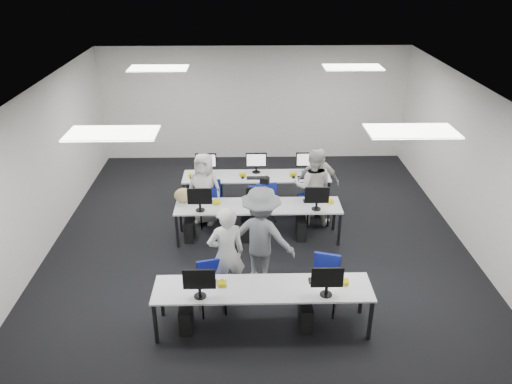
{
  "coord_description": "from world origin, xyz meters",
  "views": [
    {
      "loc": [
        -0.23,
        -8.32,
        5.19
      ],
      "look_at": [
        -0.04,
        0.24,
        1.0
      ],
      "focal_mm": 35.0,
      "sensor_mm": 36.0,
      "label": 1
    }
  ],
  "objects_px": {
    "chair_1": "(323,293)",
    "chair_5": "(213,208)",
    "chair_7": "(309,204)",
    "student_1": "(313,187)",
    "student_2": "(205,189)",
    "chair_3": "(257,214)",
    "chair_6": "(264,206)",
    "chair_2": "(211,211)",
    "desk_front": "(263,291)",
    "desk_mid": "(258,208)",
    "chair_0": "(212,295)",
    "chair_4": "(316,208)",
    "student_3": "(318,183)",
    "photographer": "(261,237)",
    "student_0": "(226,254)"
  },
  "relations": [
    {
      "from": "chair_1",
      "to": "chair_5",
      "type": "bearing_deg",
      "value": 139.99
    },
    {
      "from": "chair_7",
      "to": "student_1",
      "type": "relative_size",
      "value": 0.51
    },
    {
      "from": "chair_7",
      "to": "student_2",
      "type": "height_order",
      "value": "student_2"
    },
    {
      "from": "chair_7",
      "to": "student_1",
      "type": "distance_m",
      "value": 0.61
    },
    {
      "from": "chair_3",
      "to": "chair_6",
      "type": "relative_size",
      "value": 0.9
    },
    {
      "from": "chair_2",
      "to": "chair_7",
      "type": "bearing_deg",
      "value": 5.11
    },
    {
      "from": "chair_6",
      "to": "student_1",
      "type": "relative_size",
      "value": 0.56
    },
    {
      "from": "desk_front",
      "to": "chair_5",
      "type": "xyz_separation_m",
      "value": [
        -0.92,
        3.41,
        -0.42
      ]
    },
    {
      "from": "desk_front",
      "to": "chair_6",
      "type": "bearing_deg",
      "value": 87.36
    },
    {
      "from": "desk_mid",
      "to": "chair_3",
      "type": "bearing_deg",
      "value": 92.12
    },
    {
      "from": "desk_front",
      "to": "student_2",
      "type": "height_order",
      "value": "student_2"
    },
    {
      "from": "desk_front",
      "to": "chair_1",
      "type": "height_order",
      "value": "chair_1"
    },
    {
      "from": "student_2",
      "to": "chair_6",
      "type": "bearing_deg",
      "value": 22.91
    },
    {
      "from": "chair_2",
      "to": "student_2",
      "type": "relative_size",
      "value": 0.6
    },
    {
      "from": "desk_front",
      "to": "chair_0",
      "type": "relative_size",
      "value": 3.95
    },
    {
      "from": "chair_1",
      "to": "chair_4",
      "type": "relative_size",
      "value": 0.93
    },
    {
      "from": "chair_4",
      "to": "student_3",
      "type": "relative_size",
      "value": 0.63
    },
    {
      "from": "chair_6",
      "to": "chair_7",
      "type": "bearing_deg",
      "value": -2.03
    },
    {
      "from": "student_3",
      "to": "photographer",
      "type": "bearing_deg",
      "value": -112.16
    },
    {
      "from": "chair_4",
      "to": "chair_7",
      "type": "bearing_deg",
      "value": 111.55
    },
    {
      "from": "chair_3",
      "to": "chair_7",
      "type": "relative_size",
      "value": 0.98
    },
    {
      "from": "chair_6",
      "to": "student_3",
      "type": "xyz_separation_m",
      "value": [
        1.13,
        0.14,
        0.47
      ]
    },
    {
      "from": "student_1",
      "to": "chair_3",
      "type": "bearing_deg",
      "value": 16.72
    },
    {
      "from": "chair_7",
      "to": "student_1",
      "type": "height_order",
      "value": "student_1"
    },
    {
      "from": "student_0",
      "to": "student_1",
      "type": "relative_size",
      "value": 1.03
    },
    {
      "from": "chair_5",
      "to": "desk_mid",
      "type": "bearing_deg",
      "value": -26.75
    },
    {
      "from": "student_2",
      "to": "chair_2",
      "type": "bearing_deg",
      "value": -21.58
    },
    {
      "from": "chair_6",
      "to": "student_1",
      "type": "height_order",
      "value": "student_1"
    },
    {
      "from": "chair_3",
      "to": "student_2",
      "type": "height_order",
      "value": "student_2"
    },
    {
      "from": "desk_mid",
      "to": "student_2",
      "type": "distance_m",
      "value": 1.29
    },
    {
      "from": "chair_2",
      "to": "photographer",
      "type": "distance_m",
      "value": 2.34
    },
    {
      "from": "chair_0",
      "to": "student_1",
      "type": "xyz_separation_m",
      "value": [
        1.93,
        2.79,
        0.56
      ]
    },
    {
      "from": "chair_0",
      "to": "student_0",
      "type": "bearing_deg",
      "value": 36.53
    },
    {
      "from": "desk_mid",
      "to": "chair_1",
      "type": "distance_m",
      "value": 2.4
    },
    {
      "from": "chair_1",
      "to": "chair_7",
      "type": "xyz_separation_m",
      "value": [
        0.14,
        3.07,
        -0.02
      ]
    },
    {
      "from": "chair_5",
      "to": "photographer",
      "type": "xyz_separation_m",
      "value": [
        0.94,
        -2.24,
        0.63
      ]
    },
    {
      "from": "chair_7",
      "to": "desk_mid",
      "type": "bearing_deg",
      "value": -156.67
    },
    {
      "from": "chair_0",
      "to": "student_2",
      "type": "distance_m",
      "value": 2.91
    },
    {
      "from": "chair_5",
      "to": "chair_7",
      "type": "bearing_deg",
      "value": 17.54
    },
    {
      "from": "desk_mid",
      "to": "student_0",
      "type": "xyz_separation_m",
      "value": [
        -0.55,
        -1.86,
        0.15
      ]
    },
    {
      "from": "student_3",
      "to": "chair_4",
      "type": "bearing_deg",
      "value": -94.92
    },
    {
      "from": "desk_mid",
      "to": "chair_7",
      "type": "relative_size",
      "value": 3.84
    },
    {
      "from": "chair_4",
      "to": "student_2",
      "type": "bearing_deg",
      "value": 176.5
    },
    {
      "from": "desk_front",
      "to": "chair_2",
      "type": "distance_m",
      "value": 3.37
    },
    {
      "from": "chair_1",
      "to": "desk_front",
      "type": "bearing_deg",
      "value": -138.14
    },
    {
      "from": "desk_front",
      "to": "chair_4",
      "type": "height_order",
      "value": "chair_4"
    },
    {
      "from": "chair_3",
      "to": "student_1",
      "type": "bearing_deg",
      "value": 15.61
    },
    {
      "from": "chair_5",
      "to": "student_3",
      "type": "height_order",
      "value": "student_3"
    },
    {
      "from": "chair_0",
      "to": "chair_7",
      "type": "height_order",
      "value": "chair_7"
    },
    {
      "from": "desk_front",
      "to": "chair_1",
      "type": "bearing_deg",
      "value": 24.66
    }
  ]
}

